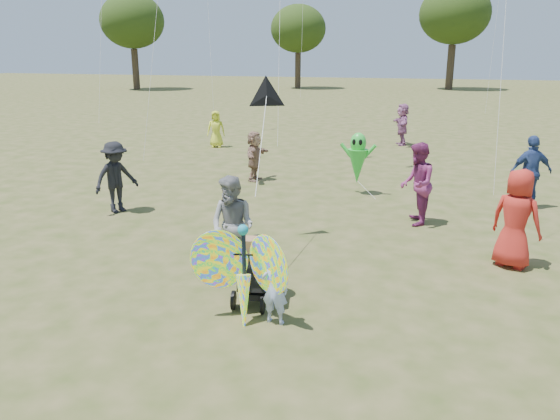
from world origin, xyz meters
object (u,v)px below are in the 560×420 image
at_px(adult_man, 232,226).
at_px(crowd_j, 402,124).
at_px(alien_kite, 358,160).
at_px(crowd_d, 255,156).
at_px(crowd_e, 417,184).
at_px(crowd_a, 516,219).
at_px(jogging_stroller, 256,265).
at_px(crowd_b, 116,177).
at_px(child_girl, 275,289).
at_px(crowd_c, 531,172).
at_px(butterfly_kite, 244,274).
at_px(crowd_g, 216,129).

bearing_deg(adult_man, crowd_j, 98.14).
bearing_deg(alien_kite, crowd_j, 87.50).
bearing_deg(crowd_d, crowd_e, -120.71).
distance_m(crowd_j, alien_kite, 9.04).
bearing_deg(crowd_a, jogging_stroller, 61.58).
distance_m(crowd_b, jogging_stroller, 6.30).
bearing_deg(child_girl, crowd_c, -115.52).
bearing_deg(crowd_d, crowd_b, 155.03).
xyz_separation_m(crowd_e, jogging_stroller, (-2.13, -4.96, -0.34)).
distance_m(crowd_b, crowd_j, 13.86).
relative_size(crowd_b, crowd_e, 0.93).
distance_m(crowd_b, crowd_d, 4.78).
height_order(crowd_b, crowd_e, crowd_e).
bearing_deg(adult_man, crowd_d, 120.82).
relative_size(crowd_c, butterfly_kite, 1.07).
height_order(crowd_b, alien_kite, crowd_b).
bearing_deg(crowd_j, butterfly_kite, -18.85).
xyz_separation_m(crowd_c, alien_kite, (-4.43, 0.09, 0.04)).
height_order(crowd_d, jogging_stroller, crowd_d).
bearing_deg(crowd_a, adult_man, 48.06).
distance_m(adult_man, crowd_b, 5.12).
distance_m(crowd_a, jogging_stroller, 4.94).
bearing_deg(jogging_stroller, crowd_j, 75.13).
xyz_separation_m(crowd_d, alien_kite, (3.32, -0.75, 0.20)).
bearing_deg(crowd_e, crowd_d, -128.64).
distance_m(adult_man, alien_kite, 6.49).
xyz_separation_m(crowd_a, crowd_c, (0.74, 4.42, 0.01)).
bearing_deg(jogging_stroller, crowd_a, 22.65).
bearing_deg(crowd_j, crowd_b, -41.23).
bearing_deg(adult_man, crowd_b, 160.15).
xyz_separation_m(crowd_g, crowd_j, (7.39, 2.91, 0.13)).
distance_m(adult_man, crowd_g, 13.82).
bearing_deg(alien_kite, butterfly_kite, -92.14).
relative_size(crowd_c, crowd_j, 1.05).
xyz_separation_m(crowd_d, crowd_j, (3.72, 8.28, 0.11)).
xyz_separation_m(crowd_b, alien_kite, (5.40, 3.56, 0.08)).
bearing_deg(butterfly_kite, jogging_stroller, 94.66).
distance_m(crowd_e, crowd_g, 12.20).
relative_size(adult_man, alien_kite, 1.03).
distance_m(crowd_b, crowd_c, 10.42).
xyz_separation_m(crowd_g, butterfly_kite, (6.70, -14.14, -0.02)).
xyz_separation_m(crowd_c, crowd_d, (-7.75, 0.84, -0.16)).
distance_m(crowd_d, crowd_j, 9.08).
xyz_separation_m(adult_man, butterfly_kite, (0.83, -1.62, -0.16)).
bearing_deg(crowd_b, crowd_c, -43.05).
relative_size(crowd_d, jogging_stroller, 1.40).
bearing_deg(crowd_a, alien_kite, -24.03).
height_order(adult_man, crowd_e, crowd_e).
bearing_deg(crowd_d, crowd_a, -126.14).
relative_size(adult_man, jogging_stroller, 1.63).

